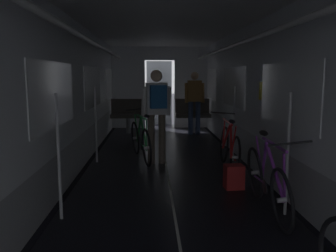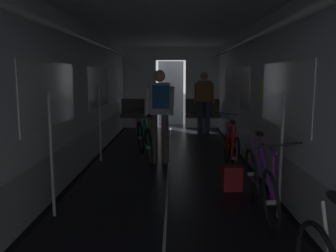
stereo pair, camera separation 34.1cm
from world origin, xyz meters
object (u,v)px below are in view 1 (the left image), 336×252
object	(u,v)px
person_cyclist_aisle	(157,108)
backpack_on_floor	(234,177)
bicycle_red	(229,148)
bench_seat_far_right	(193,112)
bicycle_green_in_aisle	(141,140)
bench_seat_far_left	(128,113)
bicycle_purple	(267,180)
person_standing_near_bench	(194,99)

from	to	relation	value
person_cyclist_aisle	backpack_on_floor	bearing A→B (deg)	-54.55
bicycle_red	person_cyclist_aisle	size ratio (longest dim) A/B	1.00
bench_seat_far_right	backpack_on_floor	xyz separation A→B (m)	(0.00, -5.01, -0.40)
bicycle_green_in_aisle	backpack_on_floor	bearing A→B (deg)	-52.37
bench_seat_far_left	bicycle_purple	bearing A→B (deg)	-71.45
bench_seat_far_left	bicycle_red	xyz separation A→B (m)	(1.95, -4.03, -0.18)
bench_seat_far_left	bicycle_green_in_aisle	world-z (taller)	bench_seat_far_left
bench_seat_far_left	bench_seat_far_right	distance (m)	1.80
bicycle_red	bicycle_green_in_aisle	distance (m)	1.70
bicycle_green_in_aisle	backpack_on_floor	size ratio (longest dim) A/B	4.88
backpack_on_floor	bicycle_red	bearing A→B (deg)	81.50
person_cyclist_aisle	bicycle_green_in_aisle	xyz separation A→B (m)	(-0.30, 0.27, -0.63)
bench_seat_far_left	backpack_on_floor	xyz separation A→B (m)	(1.80, -5.01, -0.40)
bicycle_green_in_aisle	person_cyclist_aisle	bearing A→B (deg)	-42.45
bench_seat_far_left	person_cyclist_aisle	bearing A→B (deg)	-78.12
bench_seat_far_left	person_standing_near_bench	xyz separation A→B (m)	(1.80, -0.38, 0.41)
person_standing_near_bench	backpack_on_floor	world-z (taller)	person_standing_near_bench
bicycle_purple	person_cyclist_aisle	size ratio (longest dim) A/B	1.00
bicycle_red	person_standing_near_bench	bearing A→B (deg)	92.31
bench_seat_far_right	backpack_on_floor	bearing A→B (deg)	-89.97
bicycle_red	person_cyclist_aisle	distance (m)	1.45
backpack_on_floor	bench_seat_far_right	bearing A→B (deg)	90.03
bicycle_purple	bicycle_green_in_aisle	xyz separation A→B (m)	(-1.54, 2.64, 0.00)
bench_seat_far_right	bicycle_green_in_aisle	bearing A→B (deg)	-112.68
person_cyclist_aisle	person_standing_near_bench	bearing A→B (deg)	71.35
person_standing_near_bench	backpack_on_floor	distance (m)	4.71
bench_seat_far_right	person_standing_near_bench	size ratio (longest dim) A/B	0.58
bench_seat_far_left	bench_seat_far_right	size ratio (longest dim) A/B	1.00
person_standing_near_bench	bicycle_green_in_aisle	bearing A→B (deg)	-115.34
bicycle_green_in_aisle	person_standing_near_bench	world-z (taller)	person_standing_near_bench
bicycle_red	person_standing_near_bench	world-z (taller)	person_standing_near_bench
bicycle_purple	bicycle_green_in_aisle	distance (m)	3.06
person_standing_near_bench	bench_seat_far_right	bearing A→B (deg)	90.41
bench_seat_far_left	bicycle_red	bearing A→B (deg)	-64.16
bicycle_red	person_standing_near_bench	size ratio (longest dim) A/B	1.00
bicycle_red	person_standing_near_bench	distance (m)	3.70
bench_seat_far_right	bicycle_red	size ratio (longest dim) A/B	0.58
bench_seat_far_right	person_standing_near_bench	distance (m)	0.55
bench_seat_far_right	bicycle_purple	world-z (taller)	bench_seat_far_right
person_cyclist_aisle	person_standing_near_bench	world-z (taller)	same
bicycle_purple	bicycle_green_in_aisle	size ratio (longest dim) A/B	1.02
bicycle_purple	person_standing_near_bench	world-z (taller)	person_standing_near_bench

